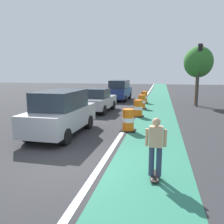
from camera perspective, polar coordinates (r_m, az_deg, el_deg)
ground_plane at (r=7.55m, az=-10.07°, el=-12.87°), size 100.00×100.00×0.00m
bike_lane_strip at (r=18.67m, az=10.94°, el=0.70°), size 2.50×80.00×0.01m
lane_divider_stripe at (r=18.75m, az=6.35°, el=0.86°), size 0.20×80.00×0.01m
skateboarder_on_lane at (r=6.46m, az=10.57°, el=-8.19°), size 0.57×0.81×1.69m
parked_suv_nearest at (r=10.99m, az=-12.25°, el=-0.15°), size 2.00×4.64×2.04m
parked_sedan_second at (r=17.10m, az=-3.59°, el=2.85°), size 2.08×4.19×1.70m
parked_suv_third at (r=23.94m, az=1.82°, el=5.32°), size 2.02×4.65×2.04m
traffic_barrel_front at (r=11.53m, az=3.97°, el=-2.03°), size 0.73×0.73×1.09m
traffic_barrel_mid at (r=15.32m, az=6.36°, el=0.87°), size 0.73×0.73×1.09m
traffic_barrel_back at (r=18.69m, az=7.26°, el=2.45°), size 0.73×0.73×1.09m
traffic_barrel_far at (r=22.11m, az=7.84°, el=3.56°), size 0.73×0.73×1.09m
traffic_light_corner at (r=20.66m, az=20.46°, el=10.86°), size 0.41×0.32×5.10m
street_tree_sidewalk at (r=21.44m, az=20.26°, el=11.26°), size 2.40×2.40×5.00m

